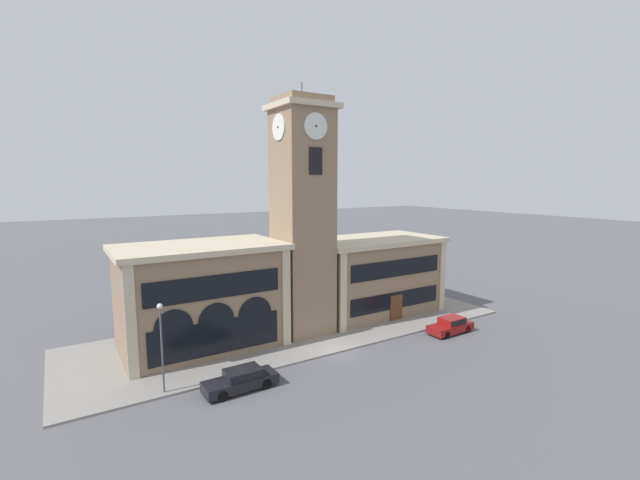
% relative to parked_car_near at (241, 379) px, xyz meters
% --- Properties ---
extents(ground_plane, '(300.00, 300.00, 0.00)m').
position_rel_parked_car_near_xyz_m(ground_plane, '(8.82, 1.53, -0.74)').
color(ground_plane, '#56565B').
extents(sidewalk_kerb, '(39.59, 12.75, 0.15)m').
position_rel_parked_car_near_xyz_m(sidewalk_kerb, '(8.82, 7.91, -0.66)').
color(sidewalk_kerb, gray).
rests_on(sidewalk_kerb, ground_plane).
extents(clock_tower, '(5.06, 5.06, 21.78)m').
position_rel_parked_car_near_xyz_m(clock_tower, '(8.82, 7.26, 9.60)').
color(clock_tower, '#897056').
rests_on(clock_tower, ground_plane).
extents(town_hall_left_wing, '(13.14, 7.91, 8.54)m').
position_rel_parked_car_near_xyz_m(town_hall_left_wing, '(0.12, 8.65, 3.56)').
color(town_hall_left_wing, '#897056').
rests_on(town_hall_left_wing, ground_plane).
extents(town_hall_right_wing, '(14.02, 7.91, 7.79)m').
position_rel_parked_car_near_xyz_m(town_hall_right_wing, '(17.96, 8.66, 3.19)').
color(town_hall_right_wing, '#897056').
rests_on(town_hall_right_wing, ground_plane).
extents(parked_car_near, '(4.86, 1.81, 1.40)m').
position_rel_parked_car_near_xyz_m(parked_car_near, '(0.00, 0.00, 0.00)').
color(parked_car_near, black).
rests_on(parked_car_near, ground_plane).
extents(parked_car_mid, '(4.44, 1.83, 1.43)m').
position_rel_parked_car_near_xyz_m(parked_car_mid, '(19.96, -0.00, 0.01)').
color(parked_car_mid, maroon).
rests_on(parked_car_mid, ground_plane).
extents(street_lamp, '(0.36, 0.36, 5.85)m').
position_rel_parked_car_near_xyz_m(street_lamp, '(-4.43, 2.06, 3.24)').
color(street_lamp, '#4C4C51').
rests_on(street_lamp, sidewalk_kerb).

